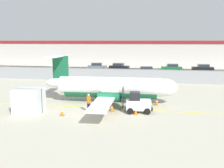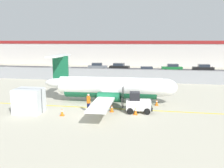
{
  "view_description": "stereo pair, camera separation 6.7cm",
  "coord_description": "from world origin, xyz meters",
  "views": [
    {
      "loc": [
        5.08,
        -20.76,
        6.37
      ],
      "look_at": [
        0.3,
        5.39,
        1.8
      ],
      "focal_mm": 40.0,
      "sensor_mm": 36.0,
      "label": 1
    },
    {
      "loc": [
        5.15,
        -20.74,
        6.37
      ],
      "look_at": [
        0.3,
        5.39,
        1.8
      ],
      "focal_mm": 40.0,
      "sensor_mm": 36.0,
      "label": 2
    }
  ],
  "objects": [
    {
      "name": "parked_car_0",
      "position": [
        -14.77,
        27.66,
        0.89
      ],
      "size": [
        4.38,
        2.4,
        1.58
      ],
      "rotation": [
        0.0,
        0.0,
        3.02
      ],
      "color": "gray",
      "rests_on": "parking_lot_strip"
    },
    {
      "name": "ground_plane",
      "position": [
        0.0,
        2.0,
        0.0
      ],
      "size": [
        140.0,
        140.0,
        0.01
      ],
      "color": "#B2AD99"
    },
    {
      "name": "parked_car_1",
      "position": [
        -7.89,
        32.24,
        0.89
      ],
      "size": [
        4.4,
        2.45,
        1.58
      ],
      "rotation": [
        0.0,
        0.0,
        0.14
      ],
      "color": "slate",
      "rests_on": "parking_lot_strip"
    },
    {
      "name": "baggage_tug",
      "position": [
        3.46,
        1.1,
        0.86
      ],
      "size": [
        2.44,
        1.62,
        1.88
      ],
      "rotation": [
        0.0,
        0.0,
        0.12
      ],
      "color": "silver",
      "rests_on": "ground"
    },
    {
      "name": "traffic_cone_far_left",
      "position": [
        1.1,
        0.96,
        0.31
      ],
      "size": [
        0.36,
        0.36,
        0.64
      ],
      "color": "orange",
      "rests_on": "ground"
    },
    {
      "name": "perimeter_fence",
      "position": [
        0.0,
        18.0,
        1.12
      ],
      "size": [
        98.0,
        0.1,
        2.1
      ],
      "color": "gray",
      "rests_on": "ground"
    },
    {
      "name": "background_building",
      "position": [
        0.0,
        47.99,
        3.26
      ],
      "size": [
        91.0,
        8.1,
        6.5
      ],
      "color": "#BCB7B2",
      "rests_on": "ground"
    },
    {
      "name": "ground_crew_worker",
      "position": [
        -0.95,
        0.43,
        0.95
      ],
      "size": [
        0.48,
        0.48,
        1.7
      ],
      "rotation": [
        0.0,
        0.0,
        3.99
      ],
      "color": "#191E4C",
      "rests_on": "ground"
    },
    {
      "name": "parking_lot_strip",
      "position": [
        0.0,
        29.5,
        0.06
      ],
      "size": [
        98.0,
        17.0,
        0.12
      ],
      "color": "#38383A",
      "rests_on": "ground"
    },
    {
      "name": "traffic_cone_near_right",
      "position": [
        3.32,
        0.42,
        0.31
      ],
      "size": [
        0.36,
        0.36,
        0.64
      ],
      "color": "orange",
      "rests_on": "ground"
    },
    {
      "name": "cargo_container",
      "position": [
        -6.18,
        -0.66,
        1.1
      ],
      "size": [
        2.5,
        2.12,
        2.2
      ],
      "rotation": [
        0.0,
        0.0,
        0.05
      ],
      "color": "silver",
      "rests_on": "ground"
    },
    {
      "name": "traffic_cone_near_left",
      "position": [
        5.13,
        3.99,
        0.31
      ],
      "size": [
        0.36,
        0.36,
        0.64
      ],
      "color": "orange",
      "rests_on": "ground"
    },
    {
      "name": "parked_car_3",
      "position": [
        3.16,
        26.17,
        0.89
      ],
      "size": [
        4.35,
        2.34,
        1.58
      ],
      "rotation": [
        0.0,
        0.0,
        0.1
      ],
      "color": "gray",
      "rests_on": "parking_lot_strip"
    },
    {
      "name": "parked_car_2",
      "position": [
        -3.09,
        32.38,
        0.89
      ],
      "size": [
        4.37,
        2.38,
        1.58
      ],
      "rotation": [
        0.0,
        0.0,
        -0.12
      ],
      "color": "black",
      "rests_on": "parking_lot_strip"
    },
    {
      "name": "traffic_cone_far_right",
      "position": [
        -2.9,
        -1.05,
        0.31
      ],
      "size": [
        0.36,
        0.36,
        0.64
      ],
      "color": "orange",
      "rests_on": "ground"
    },
    {
      "name": "parked_car_4",
      "position": [
        8.03,
        32.67,
        0.89
      ],
      "size": [
        4.33,
        2.3,
        1.58
      ],
      "rotation": [
        0.0,
        0.0,
        3.23
      ],
      "color": "#19662D",
      "rests_on": "parking_lot_strip"
    },
    {
      "name": "parked_car_5",
      "position": [
        14.3,
        32.99,
        0.89
      ],
      "size": [
        4.23,
        2.05,
        1.58
      ],
      "rotation": [
        0.0,
        0.0,
        3.16
      ],
      "color": "black",
      "rests_on": "parking_lot_strip"
    },
    {
      "name": "commuter_airplane",
      "position": [
        0.55,
        4.4,
        1.6
      ],
      "size": [
        14.01,
        16.05,
        4.92
      ],
      "rotation": [
        0.0,
        0.0,
        0.04
      ],
      "color": "white",
      "rests_on": "ground"
    }
  ]
}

